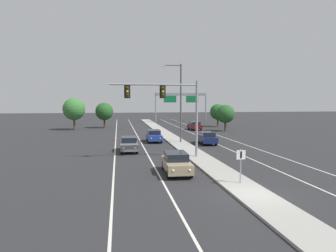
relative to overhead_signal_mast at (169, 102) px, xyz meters
name	(u,v)px	position (x,y,z in m)	size (l,w,h in m)	color
ground_plane	(254,196)	(2.87, -12.34, -5.35)	(260.00, 260.00, 0.00)	#28282B
median_island	(186,148)	(2.87, 5.66, -5.28)	(2.40, 110.00, 0.15)	#9E9B93
lane_stripe_oncoming_center	(141,142)	(-1.83, 12.66, -5.35)	(0.14, 100.00, 0.01)	silver
lane_stripe_receding_center	(208,140)	(7.57, 12.66, -5.35)	(0.14, 100.00, 0.01)	silver
edge_stripe_left	(116,142)	(-5.13, 12.66, -5.35)	(0.14, 100.00, 0.01)	silver
edge_stripe_right	(231,140)	(10.87, 12.66, -5.35)	(0.14, 100.00, 0.01)	silver
overhead_signal_mast	(169,102)	(0.00, 0.00, 0.00)	(8.29, 0.44, 7.20)	gray
median_sign_post	(241,161)	(3.02, -9.98, -3.77)	(0.60, 0.10, 2.20)	gray
street_lamp_median	(179,98)	(3.00, 10.54, 0.44)	(2.58, 0.28, 10.00)	#4C4C51
car_oncoming_tan	(176,163)	(-0.47, -6.05, -4.53)	(1.92, 4.51, 1.58)	tan
car_oncoming_grey	(129,144)	(-3.63, 4.78, -4.53)	(1.87, 4.49, 1.58)	slate
car_oncoming_blue	(154,136)	(-0.05, 12.36, -4.53)	(1.89, 4.50, 1.58)	navy
car_receding_navy	(206,138)	(6.24, 9.07, -4.53)	(1.88, 4.49, 1.58)	#141E4C
car_receding_darkred	(195,126)	(9.44, 28.17, -4.53)	(1.91, 4.51, 1.58)	#5B0F14
highway_sign_gantry	(181,98)	(11.07, 49.12, 0.81)	(13.28, 0.42, 7.50)	gray
tree_far_left_b	(74,109)	(-12.92, 31.72, -1.44)	(4.14, 4.14, 5.99)	#4C3823
tree_far_right_b	(218,112)	(16.00, 34.35, -2.21)	(3.33, 3.33, 4.82)	#4C3823
tree_far_left_a	(104,111)	(-7.50, 35.07, -2.02)	(3.54, 3.54, 5.12)	#4C3823
tree_far_right_a	(225,114)	(14.29, 24.87, -2.24)	(3.31, 3.31, 4.78)	#4C3823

